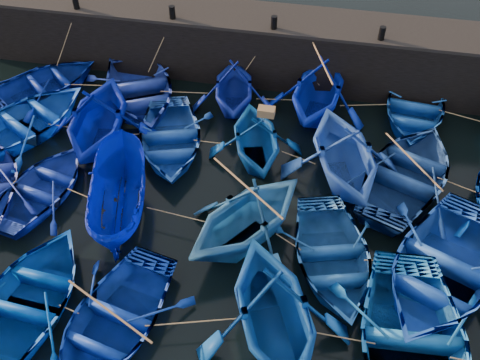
# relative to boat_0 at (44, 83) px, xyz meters

# --- Properties ---
(ground) EXTENTS (120.00, 120.00, 0.00)m
(ground) POSITION_rel_boat_0_xyz_m (8.87, -7.27, -0.47)
(ground) COLOR black
(ground) RESTS_ON ground
(quay_wall) EXTENTS (26.00, 2.50, 2.50)m
(quay_wall) POSITION_rel_boat_0_xyz_m (8.87, 3.23, 0.78)
(quay_wall) COLOR black
(quay_wall) RESTS_ON ground
(quay_top) EXTENTS (26.00, 2.50, 0.12)m
(quay_top) POSITION_rel_boat_0_xyz_m (8.87, 3.23, 2.09)
(quay_top) COLOR black
(quay_top) RESTS_ON quay_wall
(bollard_0) EXTENTS (0.24, 0.24, 0.50)m
(bollard_0) POSITION_rel_boat_0_xyz_m (0.87, 2.33, 2.40)
(bollard_0) COLOR black
(bollard_0) RESTS_ON quay_top
(bollard_1) EXTENTS (0.24, 0.24, 0.50)m
(bollard_1) POSITION_rel_boat_0_xyz_m (4.87, 2.33, 2.40)
(bollard_1) COLOR black
(bollard_1) RESTS_ON quay_top
(bollard_2) EXTENTS (0.24, 0.24, 0.50)m
(bollard_2) POSITION_rel_boat_0_xyz_m (8.87, 2.33, 2.40)
(bollard_2) COLOR black
(bollard_2) RESTS_ON quay_top
(bollard_3) EXTENTS (0.24, 0.24, 0.50)m
(bollard_3) POSITION_rel_boat_0_xyz_m (12.87, 2.33, 2.40)
(bollard_3) COLOR black
(bollard_3) RESTS_ON quay_top
(boat_0) EXTENTS (5.40, 5.59, 0.95)m
(boat_0) POSITION_rel_boat_0_xyz_m (0.00, 0.00, 0.00)
(boat_0) COLOR navy
(boat_0) RESTS_ON ground
(boat_1) EXTENTS (6.05, 6.67, 1.13)m
(boat_1) POSITION_rel_boat_0_xyz_m (3.89, 0.30, 0.09)
(boat_1) COLOR navy
(boat_1) RESTS_ON ground
(boat_2) EXTENTS (3.92, 4.32, 1.98)m
(boat_2) POSITION_rel_boat_0_xyz_m (7.66, 0.58, 0.52)
(boat_2) COLOR #0E2197
(boat_2) RESTS_ON ground
(boat_3) EXTENTS (4.40, 4.94, 2.37)m
(boat_3) POSITION_rel_boat_0_xyz_m (10.86, 0.79, 0.71)
(boat_3) COLOR #0620CE
(boat_3) RESTS_ON ground
(boat_4) EXTENTS (3.78, 4.97, 0.97)m
(boat_4) POSITION_rel_boat_0_xyz_m (14.52, 1.26, 0.01)
(boat_4) COLOR #1248A0
(boat_4) RESTS_ON ground
(boat_6) EXTENTS (5.68, 6.26, 1.06)m
(boat_6) POSITION_rel_boat_0_xyz_m (0.50, -2.47, 0.06)
(boat_6) COLOR blue
(boat_6) RESTS_ON ground
(boat_7) EXTENTS (4.68, 5.24, 2.49)m
(boat_7) POSITION_rel_boat_0_xyz_m (3.48, -2.50, 0.77)
(boat_7) COLOR #01149D
(boat_7) RESTS_ON ground
(boat_8) EXTENTS (4.66, 5.52, 0.98)m
(boat_8) POSITION_rel_boat_0_xyz_m (5.94, -2.29, 0.02)
(boat_8) COLOR blue
(boat_8) RESTS_ON ground
(boat_9) EXTENTS (4.35, 4.69, 2.03)m
(boat_9) POSITION_rel_boat_0_xyz_m (9.07, -2.26, 0.54)
(boat_9) COLOR navy
(boat_9) RESTS_ON ground
(boat_10) EXTENTS (5.38, 5.77, 2.47)m
(boat_10) POSITION_rel_boat_0_xyz_m (12.07, -2.66, 0.76)
(boat_10) COLOR blue
(boat_10) RESTS_ON ground
(boat_11) EXTENTS (5.50, 6.36, 1.11)m
(boat_11) POSITION_rel_boat_0_xyz_m (14.25, -2.51, 0.08)
(boat_11) COLOR navy
(boat_11) RESTS_ON ground
(boat_14) EXTENTS (3.71, 4.63, 0.86)m
(boat_14) POSITION_rel_boat_0_xyz_m (2.59, -5.42, -0.04)
(boat_14) COLOR navy
(boat_14) RESTS_ON ground
(boat_15) EXTENTS (2.82, 4.81, 1.75)m
(boat_15) POSITION_rel_boat_0_xyz_m (5.35, -5.69, 0.40)
(boat_15) COLOR #0011A3
(boat_15) RESTS_ON ground
(boat_16) EXTENTS (5.62, 5.78, 2.32)m
(boat_16) POSITION_rel_boat_0_xyz_m (9.45, -5.93, 0.69)
(boat_16) COLOR #27669C
(boat_16) RESTS_ON ground
(boat_17) EXTENTS (4.41, 5.29, 0.95)m
(boat_17) POSITION_rel_boat_0_xyz_m (12.03, -6.38, 0.00)
(boat_17) COLOR #174E8F
(boat_17) RESTS_ON ground
(boat_18) EXTENTS (5.97, 6.83, 1.18)m
(boat_18) POSITION_rel_boat_0_xyz_m (15.06, -6.23, 0.12)
(boat_18) COLOR #1544B5
(boat_18) RESTS_ON ground
(boat_21) EXTENTS (3.78, 5.08, 1.01)m
(boat_21) POSITION_rel_boat_0_xyz_m (4.22, -9.48, 0.03)
(boat_21) COLOR #003892
(boat_21) RESTS_ON ground
(boat_22) EXTENTS (4.18, 5.21, 0.96)m
(boat_22) POSITION_rel_boat_0_xyz_m (6.63, -9.61, 0.01)
(boat_22) COLOR #092B93
(boat_22) RESTS_ON ground
(boat_23) EXTENTS (5.54, 5.87, 2.44)m
(boat_23) POSITION_rel_boat_0_xyz_m (10.71, -8.92, 0.75)
(boat_23) COLOR #094390
(boat_23) RESTS_ON ground
(boat_24) EXTENTS (4.51, 6.02, 1.19)m
(boat_24) POSITION_rel_boat_0_xyz_m (14.20, -8.93, 0.12)
(boat_24) COLOR blue
(boat_24) RESTS_ON ground
(wooden_crate) EXTENTS (0.56, 0.36, 0.28)m
(wooden_crate) POSITION_rel_boat_0_xyz_m (9.37, -2.26, 1.69)
(wooden_crate) COLOR brown
(wooden_crate) RESTS_ON boat_9
(mooring_ropes) EXTENTS (18.23, 12.10, 2.10)m
(mooring_ropes) POSITION_rel_boat_0_xyz_m (9.07, -2.17, 0.42)
(mooring_ropes) COLOR tan
(mooring_ropes) RESTS_ON ground
(loose_oars) EXTENTS (9.88, 12.48, 1.46)m
(loose_oars) POSITION_rel_boat_0_xyz_m (10.30, -4.32, 1.24)
(loose_oars) COLOR #99724C
(loose_oars) RESTS_ON ground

